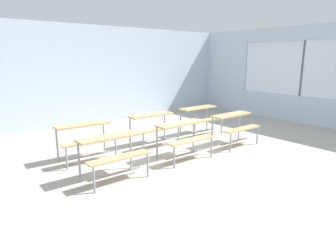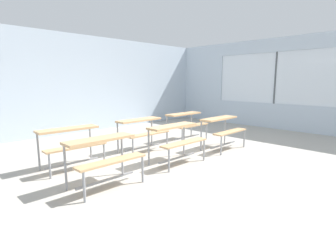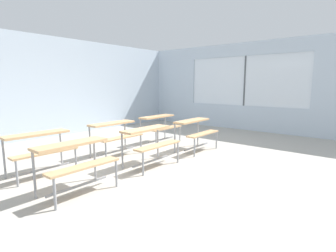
% 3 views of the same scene
% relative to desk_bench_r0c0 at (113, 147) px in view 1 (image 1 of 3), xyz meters
% --- Properties ---
extents(ground, '(10.00, 9.00, 0.05)m').
position_rel_desk_bench_r0c0_xyz_m(ground, '(1.79, -0.12, -0.59)').
color(ground, '#ADA89E').
extents(wall_back, '(10.00, 0.12, 3.00)m').
position_rel_desk_bench_r0c0_xyz_m(wall_back, '(1.79, 4.38, 0.94)').
color(wall_back, silver).
rests_on(wall_back, ground).
extents(wall_right, '(0.12, 9.00, 3.00)m').
position_rel_desk_bench_r0c0_xyz_m(wall_right, '(6.79, -0.25, 0.88)').
color(wall_right, silver).
rests_on(wall_right, ground).
extents(desk_bench_r0c0, '(1.10, 0.60, 0.74)m').
position_rel_desk_bench_r0c0_xyz_m(desk_bench_r0c0, '(0.00, 0.00, 0.00)').
color(desk_bench_r0c0, tan).
rests_on(desk_bench_r0c0, ground).
extents(desk_bench_r0c1, '(1.10, 0.59, 0.74)m').
position_rel_desk_bench_r0c0_xyz_m(desk_bench_r0c1, '(1.63, 0.04, 0.00)').
color(desk_bench_r0c1, tan).
rests_on(desk_bench_r0c1, ground).
extents(desk_bench_r0c2, '(1.11, 0.60, 0.74)m').
position_rel_desk_bench_r0c0_xyz_m(desk_bench_r0c2, '(3.20, 0.02, 0.00)').
color(desk_bench_r0c2, tan).
rests_on(desk_bench_r0c2, ground).
extents(desk_bench_r1c0, '(1.12, 0.63, 0.74)m').
position_rel_desk_bench_r0c0_xyz_m(desk_bench_r1c0, '(0.02, 1.18, 0.00)').
color(desk_bench_r1c0, tan).
rests_on(desk_bench_r1c0, ground).
extents(desk_bench_r1c1, '(1.10, 0.59, 0.74)m').
position_rel_desk_bench_r0c0_xyz_m(desk_bench_r1c1, '(1.69, 1.17, 0.00)').
color(desk_bench_r1c1, tan).
rests_on(desk_bench_r1c1, ground).
extents(desk_bench_r1c2, '(1.10, 0.59, 0.74)m').
position_rel_desk_bench_r0c0_xyz_m(desk_bench_r1c2, '(3.26, 1.21, 0.00)').
color(desk_bench_r1c2, tan).
rests_on(desk_bench_r1c2, ground).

